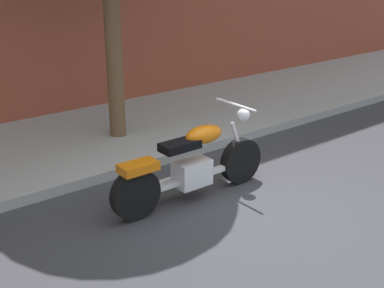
# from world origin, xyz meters

# --- Properties ---
(ground_plane) EXTENTS (60.00, 60.00, 0.00)m
(ground_plane) POSITION_xyz_m (0.00, 0.00, 0.00)
(ground_plane) COLOR #38383D
(sidewalk) EXTENTS (24.62, 2.90, 0.14)m
(sidewalk) POSITION_xyz_m (0.00, 3.21, 0.07)
(sidewalk) COLOR #9F9F9F
(sidewalk) RESTS_ON ground
(motorcycle) EXTENTS (2.22, 0.70, 1.10)m
(motorcycle) POSITION_xyz_m (-0.36, 0.69, 0.44)
(motorcycle) COLOR black
(motorcycle) RESTS_ON ground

